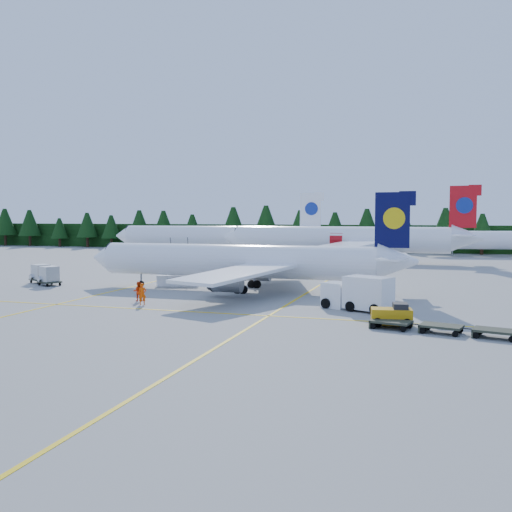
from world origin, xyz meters
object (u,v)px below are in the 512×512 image
(airliner_red, at_px, (334,239))
(baggage_tug, at_px, (392,315))
(service_truck, at_px, (357,293))
(airstairs, at_px, (179,277))
(airliner_navy, at_px, (231,261))

(airliner_red, height_order, baggage_tug, airliner_red)
(airliner_red, xyz_separation_m, baggage_tug, (13.93, -57.56, -3.13))
(service_truck, bearing_deg, airliner_red, 125.95)
(baggage_tug, bearing_deg, airstairs, 135.89)
(service_truck, height_order, baggage_tug, service_truck)
(baggage_tug, bearing_deg, airliner_red, 94.61)
(airstairs, xyz_separation_m, service_truck, (22.04, -11.68, 0.53))
(airliner_navy, height_order, service_truck, airliner_navy)
(service_truck, distance_m, baggage_tug, 7.10)
(airliner_red, distance_m, airstairs, 41.43)
(airstairs, height_order, baggage_tug, airstairs)
(airliner_navy, xyz_separation_m, baggage_tug, (18.08, -15.29, -2.34))
(airliner_red, distance_m, baggage_tug, 59.31)
(baggage_tug, bearing_deg, airliner_navy, 130.80)
(baggage_tug, bearing_deg, service_truck, 109.64)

